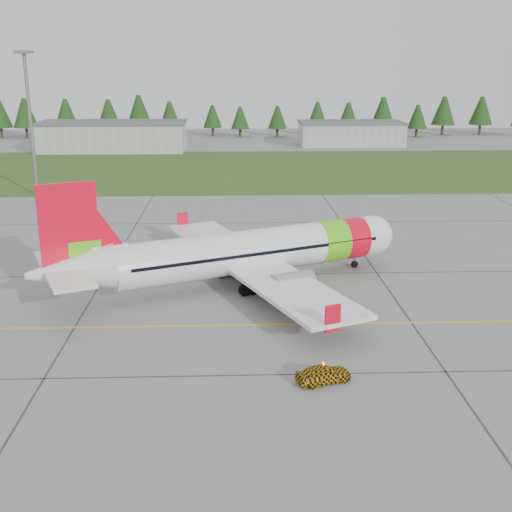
{
  "coord_description": "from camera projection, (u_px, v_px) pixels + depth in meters",
  "views": [
    {
      "loc": [
        -3.27,
        -36.01,
        18.52
      ],
      "look_at": [
        -1.41,
        14.64,
        3.36
      ],
      "focal_mm": 45.0,
      "sensor_mm": 36.0,
      "label": 1
    }
  ],
  "objects": [
    {
      "name": "follow_me_car",
      "position": [
        324.0,
        357.0,
        38.46
      ],
      "size": [
        1.53,
        1.66,
        3.39
      ],
      "primitive_type": "imported",
      "rotation": [
        0.0,
        0.0,
        1.9
      ],
      "color": "#E0A50C",
      "rests_on": "ground"
    },
    {
      "name": "hangar_east",
      "position": [
        351.0,
        134.0,
        153.01
      ],
      "size": [
        24.0,
        12.0,
        5.2
      ],
      "primitive_type": "cube",
      "color": "#A8A8A3",
      "rests_on": "ground"
    },
    {
      "name": "taxi_guideline",
      "position": [
        278.0,
        325.0,
        47.56
      ],
      "size": [
        120.0,
        0.25,
        0.02
      ],
      "primitive_type": "cube",
      "color": "gold",
      "rests_on": "ground"
    },
    {
      "name": "ground",
      "position": [
        287.0,
        375.0,
        39.9
      ],
      "size": [
        320.0,
        320.0,
        0.0
      ],
      "primitive_type": "plane",
      "color": "gray",
      "rests_on": "ground"
    },
    {
      "name": "aircraft",
      "position": [
        246.0,
        252.0,
        55.58
      ],
      "size": [
        31.74,
        30.14,
        10.12
      ],
      "rotation": [
        0.0,
        0.0,
        0.4
      ],
      "color": "white",
      "rests_on": "ground"
    },
    {
      "name": "treeline",
      "position": [
        244.0,
        118.0,
        170.59
      ],
      "size": [
        160.0,
        8.0,
        10.0
      ],
      "primitive_type": null,
      "color": "#1C3F14",
      "rests_on": "ground"
    },
    {
      "name": "floodlight_mast",
      "position": [
        31.0,
        127.0,
        91.45
      ],
      "size": [
        0.5,
        0.5,
        20.0
      ],
      "primitive_type": "cylinder",
      "color": "slate",
      "rests_on": "ground"
    },
    {
      "name": "hangar_west",
      "position": [
        113.0,
        137.0,
        143.31
      ],
      "size": [
        32.0,
        14.0,
        6.0
      ],
      "primitive_type": "cube",
      "color": "#A8A8A3",
      "rests_on": "ground"
    },
    {
      "name": "grass_strip",
      "position": [
        250.0,
        169.0,
        118.41
      ],
      "size": [
        320.0,
        50.0,
        0.03
      ],
      "primitive_type": "cube",
      "color": "#30561E",
      "rests_on": "ground"
    }
  ]
}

